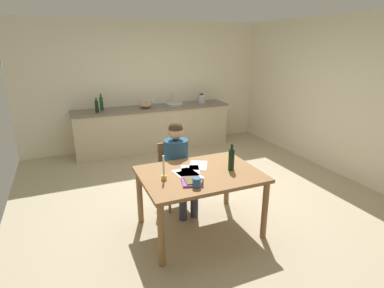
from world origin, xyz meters
TOP-DOWN VIEW (x-y plane):
  - ground_plane at (0.00, 0.00)m, footprint 5.20×5.20m
  - wall_back at (0.00, 2.60)m, footprint 5.20×0.12m
  - wall_right at (2.60, 0.00)m, footprint 0.12×5.20m
  - kitchen_counter at (0.00, 2.24)m, footprint 3.22×0.64m
  - dining_table at (-0.35, -0.89)m, footprint 1.35×0.99m
  - chair_at_table at (-0.40, -0.15)m, footprint 0.42×0.42m
  - person_seated at (-0.39, -0.30)m, footprint 0.34×0.60m
  - coffee_mug at (-0.53, -1.21)m, footprint 0.13×0.09m
  - candlestick at (-0.79, -0.91)m, footprint 0.06×0.06m
  - book_magazine at (-0.52, -1.10)m, footprint 0.20×0.21m
  - book_cookery at (-0.54, -1.09)m, footprint 0.26×0.29m
  - paper_letter at (-0.42, -0.78)m, footprint 0.30×0.35m
  - paper_bill at (-0.28, -0.68)m, footprint 0.32×0.36m
  - paper_envelope at (-0.48, -0.91)m, footprint 0.25×0.32m
  - paper_receipt at (-0.51, -0.85)m, footprint 0.24×0.32m
  - wine_bottle_on_table at (0.02, -0.95)m, footprint 0.07×0.07m
  - sink_unit at (0.48, 2.24)m, footprint 0.36×0.36m
  - bottle_oil at (-1.11, 2.14)m, footprint 0.07×0.07m
  - bottle_vinegar at (-1.00, 2.32)m, footprint 0.07×0.07m
  - mixing_bowl at (-0.16, 2.20)m, footprint 0.25×0.25m
  - stovetop_kettle at (1.11, 2.24)m, footprint 0.18×0.18m
  - wine_glass_near_sink at (0.06, 2.39)m, footprint 0.07×0.07m
  - wine_glass_by_kettle at (-0.04, 2.39)m, footprint 0.07×0.07m
  - wine_glass_back_left at (-0.16, 2.39)m, footprint 0.07×0.07m

SIDE VIEW (x-z plane):
  - ground_plane at x=0.00m, z-range -0.04..0.00m
  - kitchen_counter at x=0.00m, z-range 0.00..0.90m
  - chair_at_table at x=-0.40m, z-range 0.05..0.92m
  - dining_table at x=-0.35m, z-range 0.28..1.02m
  - person_seated at x=-0.39m, z-range 0.08..1.28m
  - paper_letter at x=-0.42m, z-range 0.74..0.75m
  - paper_bill at x=-0.28m, z-range 0.74..0.75m
  - paper_envelope at x=-0.48m, z-range 0.74..0.75m
  - paper_receipt at x=-0.51m, z-range 0.74..0.75m
  - book_cookery at x=-0.54m, z-range 0.74..0.77m
  - book_magazine at x=-0.52m, z-range 0.74..0.78m
  - coffee_mug at x=-0.53m, z-range 0.74..0.85m
  - candlestick at x=-0.79m, z-range 0.68..0.96m
  - wine_bottle_on_table at x=0.02m, z-range 0.72..1.03m
  - sink_unit at x=0.48m, z-range 0.80..1.04m
  - mixing_bowl at x=-0.16m, z-range 0.90..1.01m
  - stovetop_kettle at x=1.11m, z-range 0.89..1.11m
  - wine_glass_near_sink at x=0.06m, z-range 0.93..1.09m
  - wine_glass_by_kettle at x=-0.04m, z-range 0.93..1.09m
  - wine_glass_back_left at x=-0.16m, z-range 0.93..1.09m
  - bottle_oil at x=-1.11m, z-range 0.88..1.15m
  - bottle_vinegar at x=-1.00m, z-range 0.88..1.20m
  - wall_back at x=0.00m, z-range 0.00..2.60m
  - wall_right at x=2.60m, z-range 0.00..2.60m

